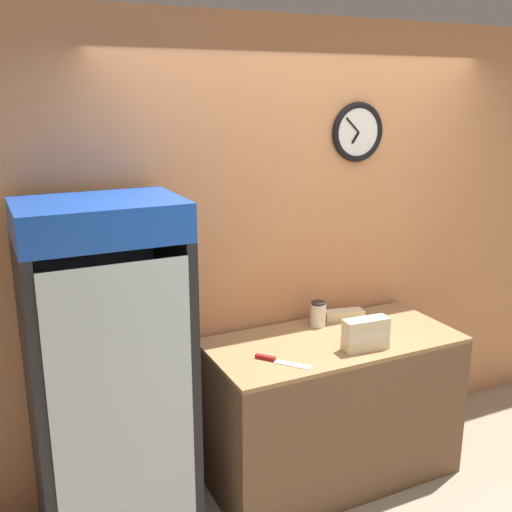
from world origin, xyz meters
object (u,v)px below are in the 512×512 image
object	(u,v)px
sandwich_stack_middle	(366,334)
chefs_knife	(275,360)
sandwich_stack_bottom	(365,344)
sandwich_flat_left	(344,314)
condiment_jar	(318,314)
sandwich_stack_top	(366,324)
beverage_cooler	(106,359)

from	to	relation	value
sandwich_stack_middle	chefs_knife	world-z (taller)	sandwich_stack_middle
sandwich_stack_middle	sandwich_stack_bottom	bearing A→B (deg)	0.00
sandwich_flat_left	condiment_jar	distance (m)	0.22
sandwich_stack_middle	chefs_knife	distance (m)	0.54
sandwich_stack_bottom	sandwich_flat_left	size ratio (longest dim) A/B	1.01
condiment_jar	sandwich_stack_bottom	bearing A→B (deg)	-82.34
sandwich_stack_middle	sandwich_flat_left	size ratio (longest dim) A/B	1.00
sandwich_stack_top	sandwich_flat_left	distance (m)	0.49
condiment_jar	beverage_cooler	bearing A→B (deg)	-174.24
sandwich_stack_bottom	chefs_knife	size ratio (longest dim) A/B	1.02
sandwich_stack_top	chefs_knife	distance (m)	0.55
beverage_cooler	sandwich_flat_left	size ratio (longest dim) A/B	6.80
sandwich_stack_top	condiment_jar	distance (m)	0.43
sandwich_flat_left	chefs_knife	size ratio (longest dim) A/B	1.01
sandwich_stack_bottom	sandwich_stack_middle	size ratio (longest dim) A/B	1.01
chefs_knife	condiment_jar	bearing A→B (deg)	35.53
sandwich_flat_left	chefs_knife	distance (m)	0.77
sandwich_stack_bottom	sandwich_flat_left	world-z (taller)	sandwich_stack_bottom
sandwich_stack_top	chefs_knife	size ratio (longest dim) A/B	1.02
sandwich_stack_top	chefs_knife	bearing A→B (deg)	171.54
sandwich_stack_bottom	chefs_knife	bearing A→B (deg)	171.54
sandwich_flat_left	condiment_jar	bearing A→B (deg)	-171.34
sandwich_flat_left	sandwich_stack_top	bearing A→B (deg)	-109.06
sandwich_stack_top	condiment_jar	size ratio (longest dim) A/B	1.74
sandwich_stack_middle	condiment_jar	distance (m)	0.42
sandwich_flat_left	condiment_jar	xyz separation A→B (m)	(-0.21, -0.03, 0.05)
chefs_knife	sandwich_stack_top	bearing A→B (deg)	-8.46
sandwich_stack_middle	sandwich_stack_top	size ratio (longest dim) A/B	1.00
beverage_cooler	condiment_jar	world-z (taller)	beverage_cooler
sandwich_stack_middle	chefs_knife	bearing A→B (deg)	171.54
condiment_jar	sandwich_flat_left	bearing A→B (deg)	8.66
sandwich_stack_top	sandwich_stack_middle	bearing A→B (deg)	180.00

